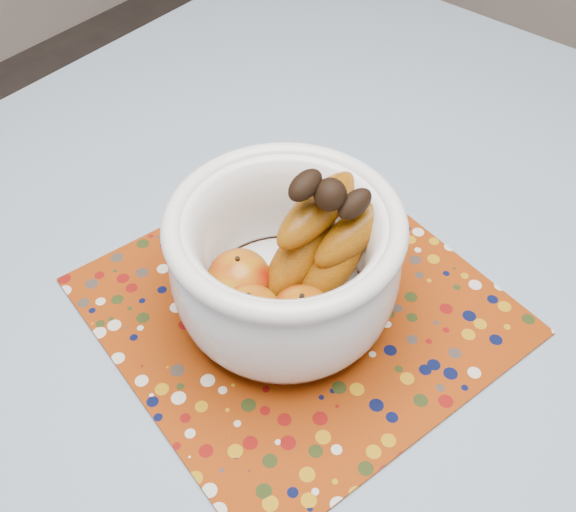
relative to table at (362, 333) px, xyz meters
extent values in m
cube|color=brown|center=(0.00, 0.00, 0.06)|extent=(1.20, 1.20, 0.04)
cylinder|color=brown|center=(-0.53, 0.53, -0.32)|extent=(0.06, 0.06, 0.71)
cube|color=#6182A3|center=(0.00, 0.00, 0.08)|extent=(1.32, 1.32, 0.01)
cube|color=#802C07|center=(-0.05, -0.07, 0.09)|extent=(0.49, 0.49, 0.00)
cylinder|color=white|center=(-0.05, -0.09, 0.10)|extent=(0.12, 0.12, 0.01)
cylinder|color=white|center=(-0.05, -0.09, 0.11)|extent=(0.18, 0.18, 0.01)
torus|color=white|center=(-0.05, -0.09, 0.23)|extent=(0.24, 0.24, 0.02)
ellipsoid|color=maroon|center=(-0.09, -0.12, 0.15)|extent=(0.07, 0.07, 0.06)
ellipsoid|color=maroon|center=(-0.01, -0.11, 0.15)|extent=(0.07, 0.07, 0.06)
ellipsoid|color=maroon|center=(-0.05, -0.15, 0.15)|extent=(0.07, 0.07, 0.06)
sphere|color=black|center=(-0.03, -0.04, 0.25)|extent=(0.03, 0.03, 0.03)
camera|label=1|loc=(0.25, -0.44, 0.70)|focal=42.00mm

